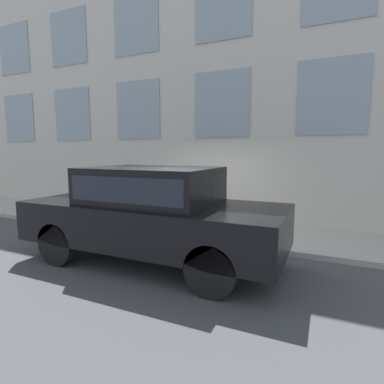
% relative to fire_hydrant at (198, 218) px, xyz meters
% --- Properties ---
extents(ground_plane, '(80.00, 80.00, 0.00)m').
position_rel_fire_hydrant_xyz_m(ground_plane, '(-0.54, 0.01, -0.49)').
color(ground_plane, '#47474C').
extents(sidewalk, '(2.30, 60.00, 0.12)m').
position_rel_fire_hydrant_xyz_m(sidewalk, '(0.61, 0.01, -0.42)').
color(sidewalk, '#B2ADA3').
rests_on(sidewalk, ground_plane).
extents(building_facade, '(0.33, 40.00, 9.58)m').
position_rel_fire_hydrant_xyz_m(building_facade, '(1.91, 0.01, 4.30)').
color(building_facade, beige).
rests_on(building_facade, ground_plane).
extents(fire_hydrant, '(0.32, 0.43, 0.71)m').
position_rel_fire_hydrant_xyz_m(fire_hydrant, '(0.00, 0.00, 0.00)').
color(fire_hydrant, gray).
rests_on(fire_hydrant, sidewalk).
extents(person, '(0.31, 0.20, 1.27)m').
position_rel_fire_hydrant_xyz_m(person, '(0.30, 0.44, 0.40)').
color(person, '#232328').
rests_on(person, sidewalk).
extents(parked_car_black_near, '(1.99, 4.98, 1.83)m').
position_rel_fire_hydrant_xyz_m(parked_car_black_near, '(-1.90, 0.12, 0.53)').
color(parked_car_black_near, black).
rests_on(parked_car_black_near, ground_plane).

